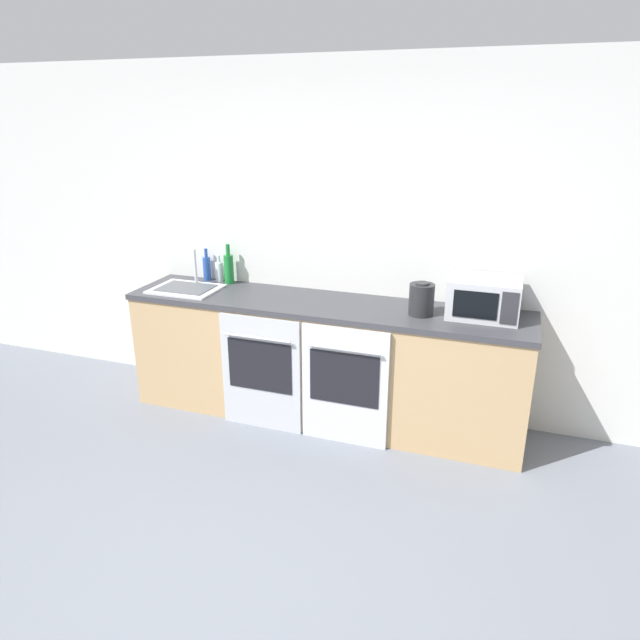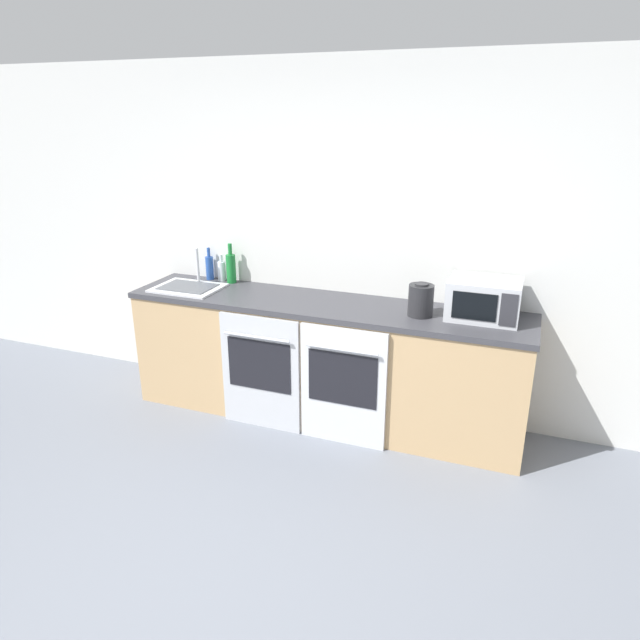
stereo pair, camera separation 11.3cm
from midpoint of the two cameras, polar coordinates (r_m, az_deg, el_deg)
The scene contains 11 objects.
ground_plane at distance 3.06m, azimuth -13.69°, elevation -27.14°, with size 16.00×16.00×0.00m, color slate.
wall_back at distance 4.33m, azimuth 2.66°, elevation 7.80°, with size 10.00×0.06×2.60m.
counter_back at distance 4.29m, azimuth 1.10°, elevation -4.09°, with size 2.96×0.62×0.92m.
oven_left at distance 4.17m, azimuth -5.21°, elevation -5.22°, with size 0.61×0.06×0.87m.
oven_right at distance 3.96m, azimuth 3.12°, elevation -6.63°, with size 0.61×0.06×0.87m.
microwave at distance 3.94m, azimuth 16.86°, elevation 2.01°, with size 0.46×0.36×0.26m.
bottle_blue at distance 4.76m, azimuth -10.32°, elevation 5.24°, with size 0.06×0.06×0.26m.
bottle_clear at distance 4.71m, azimuth -9.12°, elevation 4.92°, with size 0.06×0.06×0.22m.
bottle_green at distance 4.63m, azimuth -8.20°, elevation 5.22°, with size 0.08×0.08×0.32m.
kettle at distance 3.90m, azimuth 10.87°, elevation 1.96°, with size 0.17×0.17×0.23m.
sink at distance 4.56m, azimuth -12.34°, elevation 3.27°, with size 0.51×0.40×0.29m.
Camera 2 is at (1.37, -1.63, 2.22)m, focal length 32.00 mm.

